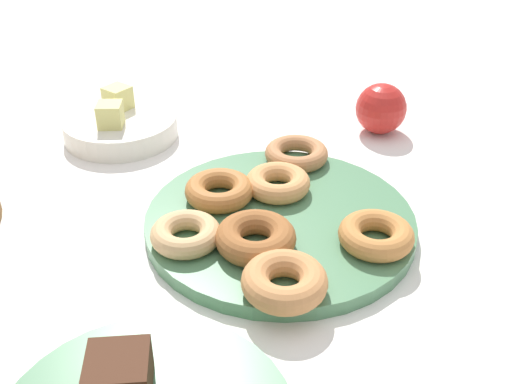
{
  "coord_description": "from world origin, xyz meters",
  "views": [
    {
      "loc": [
        -0.6,
        -0.09,
        0.44
      ],
      "look_at": [
        0.0,
        0.03,
        0.05
      ],
      "focal_mm": 42.4,
      "sensor_mm": 36.0,
      "label": 1
    }
  ],
  "objects_px": {
    "melon_chunk_left": "(110,115)",
    "melon_chunk_right": "(118,98)",
    "brownie_far": "(119,374)",
    "apple": "(381,109)",
    "donut_5": "(300,154)",
    "donut_6": "(256,238)",
    "donut_4": "(278,183)",
    "fruit_bowl": "(121,127)",
    "donut_0": "(219,190)",
    "donut_2": "(284,281)",
    "donut_3": "(186,234)",
    "donut_plate": "(280,221)",
    "donut_1": "(376,235)"
  },
  "relations": [
    {
      "from": "donut_1",
      "to": "melon_chunk_right",
      "type": "bearing_deg",
      "value": 57.98
    },
    {
      "from": "donut_3",
      "to": "melon_chunk_right",
      "type": "xyz_separation_m",
      "value": [
        0.3,
        0.2,
        0.02
      ]
    },
    {
      "from": "brownie_far",
      "to": "fruit_bowl",
      "type": "height_order",
      "value": "brownie_far"
    },
    {
      "from": "donut_2",
      "to": "melon_chunk_left",
      "type": "xyz_separation_m",
      "value": [
        0.3,
        0.31,
        0.02
      ]
    },
    {
      "from": "donut_1",
      "to": "melon_chunk_right",
      "type": "xyz_separation_m",
      "value": [
        0.26,
        0.41,
        0.02
      ]
    },
    {
      "from": "donut_4",
      "to": "melon_chunk_right",
      "type": "bearing_deg",
      "value": 59.32
    },
    {
      "from": "brownie_far",
      "to": "apple",
      "type": "distance_m",
      "value": 0.61
    },
    {
      "from": "donut_6",
      "to": "apple",
      "type": "xyz_separation_m",
      "value": [
        0.36,
        -0.13,
        0.01
      ]
    },
    {
      "from": "donut_plate",
      "to": "donut_2",
      "type": "xyz_separation_m",
      "value": [
        -0.14,
        -0.03,
        0.02
      ]
    },
    {
      "from": "donut_6",
      "to": "apple",
      "type": "distance_m",
      "value": 0.38
    },
    {
      "from": "donut_1",
      "to": "donut_5",
      "type": "distance_m",
      "value": 0.21
    },
    {
      "from": "melon_chunk_right",
      "to": "donut_0",
      "type": "bearing_deg",
      "value": -133.11
    },
    {
      "from": "donut_3",
      "to": "donut_4",
      "type": "xyz_separation_m",
      "value": [
        0.13,
        -0.08,
        0.0
      ]
    },
    {
      "from": "donut_plate",
      "to": "fruit_bowl",
      "type": "height_order",
      "value": "fruit_bowl"
    },
    {
      "from": "donut_0",
      "to": "apple",
      "type": "xyz_separation_m",
      "value": [
        0.27,
        -0.19,
        0.01
      ]
    },
    {
      "from": "donut_2",
      "to": "apple",
      "type": "bearing_deg",
      "value": -11.18
    },
    {
      "from": "donut_0",
      "to": "donut_6",
      "type": "bearing_deg",
      "value": -144.19
    },
    {
      "from": "donut_1",
      "to": "donut_5",
      "type": "xyz_separation_m",
      "value": [
        0.17,
        0.11,
        -0.0
      ]
    },
    {
      "from": "donut_3",
      "to": "donut_5",
      "type": "distance_m",
      "value": 0.24
    },
    {
      "from": "donut_4",
      "to": "donut_plate",
      "type": "bearing_deg",
      "value": -167.27
    },
    {
      "from": "melon_chunk_left",
      "to": "melon_chunk_right",
      "type": "height_order",
      "value": "same"
    },
    {
      "from": "melon_chunk_right",
      "to": "apple",
      "type": "distance_m",
      "value": 0.42
    },
    {
      "from": "donut_plate",
      "to": "brownie_far",
      "type": "xyz_separation_m",
      "value": [
        -0.29,
        0.09,
        0.03
      ]
    },
    {
      "from": "donut_3",
      "to": "brownie_far",
      "type": "relative_size",
      "value": 1.52
    },
    {
      "from": "donut_3",
      "to": "apple",
      "type": "bearing_deg",
      "value": -29.52
    },
    {
      "from": "fruit_bowl",
      "to": "brownie_far",
      "type": "bearing_deg",
      "value": -157.79
    },
    {
      "from": "donut_plate",
      "to": "donut_3",
      "type": "relative_size",
      "value": 4.09
    },
    {
      "from": "donut_2",
      "to": "donut_5",
      "type": "xyz_separation_m",
      "value": [
        0.27,
        0.02,
        -0.0
      ]
    },
    {
      "from": "melon_chunk_left",
      "to": "melon_chunk_right",
      "type": "distance_m",
      "value": 0.06
    },
    {
      "from": "apple",
      "to": "fruit_bowl",
      "type": "bearing_deg",
      "value": 103.96
    },
    {
      "from": "donut_3",
      "to": "donut_6",
      "type": "xyz_separation_m",
      "value": [
        0.01,
        -0.08,
        0.0
      ]
    },
    {
      "from": "donut_3",
      "to": "melon_chunk_right",
      "type": "relative_size",
      "value": 2.25
    },
    {
      "from": "donut_plate",
      "to": "donut_4",
      "type": "distance_m",
      "value": 0.06
    },
    {
      "from": "donut_5",
      "to": "donut_6",
      "type": "height_order",
      "value": "donut_6"
    },
    {
      "from": "fruit_bowl",
      "to": "melon_chunk_right",
      "type": "distance_m",
      "value": 0.05
    },
    {
      "from": "donut_plate",
      "to": "donut_5",
      "type": "xyz_separation_m",
      "value": [
        0.14,
        -0.0,
        0.02
      ]
    },
    {
      "from": "donut_2",
      "to": "fruit_bowl",
      "type": "distance_m",
      "value": 0.45
    },
    {
      "from": "donut_2",
      "to": "melon_chunk_left",
      "type": "height_order",
      "value": "melon_chunk_left"
    },
    {
      "from": "donut_2",
      "to": "donut_4",
      "type": "relative_size",
      "value": 1.07
    },
    {
      "from": "donut_plate",
      "to": "melon_chunk_left",
      "type": "distance_m",
      "value": 0.33
    },
    {
      "from": "donut_5",
      "to": "fruit_bowl",
      "type": "relative_size",
      "value": 0.5
    },
    {
      "from": "melon_chunk_right",
      "to": "apple",
      "type": "bearing_deg",
      "value": -80.6
    },
    {
      "from": "donut_1",
      "to": "fruit_bowl",
      "type": "bearing_deg",
      "value": 60.35
    },
    {
      "from": "melon_chunk_right",
      "to": "donut_3",
      "type": "bearing_deg",
      "value": -145.93
    },
    {
      "from": "donut_0",
      "to": "fruit_bowl",
      "type": "xyz_separation_m",
      "value": [
        0.17,
        0.2,
        -0.01
      ]
    },
    {
      "from": "donut_plate",
      "to": "apple",
      "type": "xyz_separation_m",
      "value": [
        0.29,
        -0.11,
        0.03
      ]
    },
    {
      "from": "melon_chunk_left",
      "to": "donut_6",
      "type": "bearing_deg",
      "value": -130.77
    },
    {
      "from": "donut_1",
      "to": "brownie_far",
      "type": "relative_size",
      "value": 1.62
    },
    {
      "from": "donut_plate",
      "to": "donut_2",
      "type": "bearing_deg",
      "value": -168.79
    },
    {
      "from": "donut_6",
      "to": "donut_3",
      "type": "bearing_deg",
      "value": 94.11
    }
  ]
}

